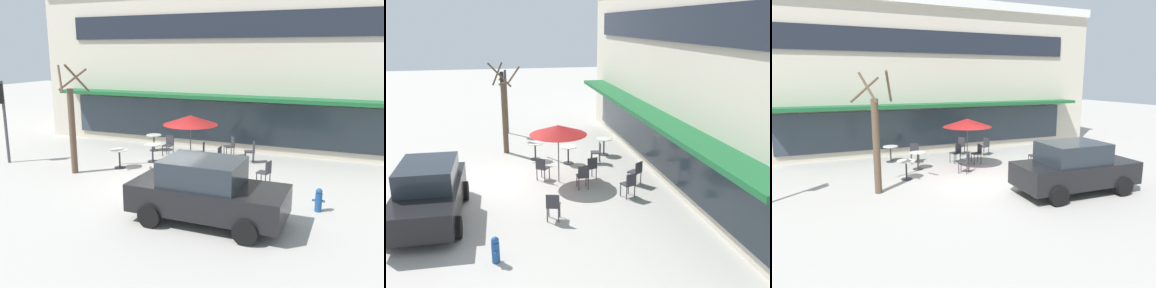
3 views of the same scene
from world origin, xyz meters
TOP-DOWN VIEW (x-y plane):
  - ground_plane at (0.00, 0.00)m, footprint 80.00×80.00m
  - building_facade at (0.00, 9.97)m, footprint 19.15×9.10m
  - cafe_table_near_wall at (-2.60, 1.55)m, footprint 0.70×0.70m
  - cafe_table_streetside at (-1.81, 2.87)m, footprint 0.70×0.70m
  - cafe_table_by_tree at (-2.66, 4.65)m, footprint 0.70×0.70m
  - patio_umbrella_green_folded at (0.20, 2.16)m, footprint 2.10×2.10m
  - cafe_chair_0 at (0.99, 4.92)m, footprint 0.56×0.56m
  - cafe_chair_1 at (0.17, 3.40)m, footprint 0.49×0.49m
  - cafe_chair_2 at (2.07, 4.29)m, footprint 0.51×0.51m
  - cafe_chair_3 at (3.25, 1.52)m, footprint 0.49×0.49m
  - cafe_chair_4 at (-0.12, 1.57)m, footprint 0.56×0.56m
  - cafe_chair_5 at (1.03, 2.90)m, footprint 0.40×0.40m
  - cafe_chair_6 at (-1.64, 4.10)m, footprint 0.45×0.45m
  - parked_sedan at (2.40, -2.10)m, footprint 4.22×2.06m
  - street_tree at (-3.85, 0.35)m, footprint 1.39×1.39m
  - traffic_light_pole at (-7.36, 0.43)m, footprint 0.26×0.44m
  - fire_hydrant at (5.17, -0.19)m, footprint 0.36×0.20m

SIDE VIEW (x-z plane):
  - ground_plane at x=0.00m, z-range 0.00..0.00m
  - fire_hydrant at x=5.17m, z-range 0.00..0.71m
  - cafe_table_near_wall at x=-2.60m, z-range 0.14..0.90m
  - cafe_table_streetside at x=-1.81m, z-range 0.14..0.90m
  - cafe_table_by_tree at x=-2.66m, z-range 0.14..0.90m
  - cafe_chair_0 at x=0.99m, z-range 0.08..0.97m
  - cafe_chair_1 at x=0.17m, z-range 0.08..0.97m
  - cafe_chair_2 at x=2.07m, z-range 0.08..0.97m
  - cafe_chair_3 at x=3.25m, z-range 0.08..0.97m
  - cafe_chair_4 at x=-0.12m, z-range 0.08..0.97m
  - cafe_chair_5 at x=1.03m, z-range 0.08..0.97m
  - cafe_chair_6 at x=-1.64m, z-range 0.08..0.97m
  - parked_sedan at x=2.40m, z-range 0.00..1.76m
  - street_tree at x=-3.85m, z-range -0.23..3.91m
  - patio_umbrella_green_folded at x=0.20m, z-range 0.92..3.12m
  - traffic_light_pole at x=-7.36m, z-range 0.60..4.00m
  - building_facade at x=0.00m, z-range 0.00..7.89m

